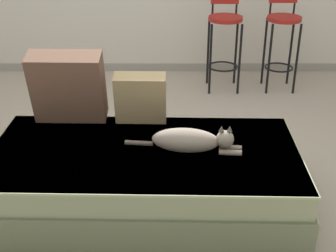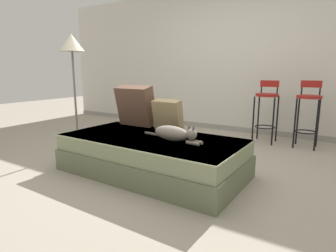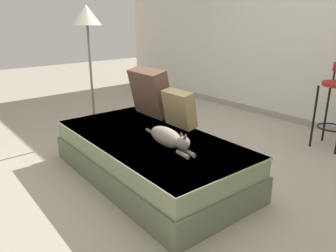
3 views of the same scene
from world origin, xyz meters
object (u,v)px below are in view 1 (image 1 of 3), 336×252
couch (145,177)px  throw_pillow_corner (68,87)px  cat (190,140)px  bar_stool_by_doorway (282,32)px  throw_pillow_middle (140,98)px  bar_stool_near_window (225,33)px

couch → throw_pillow_corner: throw_pillow_corner is taller
couch → throw_pillow_corner: size_ratio=3.85×
couch → cat: (0.29, -0.01, 0.28)m
bar_stool_by_doorway → cat: bearing=-116.0°
couch → throw_pillow_middle: size_ratio=5.42×
throw_pillow_middle → couch: bearing=-84.4°
throw_pillow_middle → bar_stool_by_doorway: (1.34, 1.67, 0.01)m
throw_pillow_middle → cat: throw_pillow_middle is taller
throw_pillow_middle → bar_stool_near_window: 1.83m
bar_stool_near_window → cat: bearing=-101.7°
throw_pillow_corner → bar_stool_by_doorway: 2.47m
couch → cat: cat is taller
throw_pillow_corner → bar_stool_by_doorway: bar_stool_by_doorway is taller
throw_pillow_middle → throw_pillow_corner: bearing=178.6°
bar_stool_near_window → bar_stool_by_doorway: bar_stool_by_doorway is taller
throw_pillow_middle → bar_stool_by_doorway: bearing=51.1°
cat → couch: bearing=177.9°
couch → throw_pillow_middle: (-0.04, 0.40, 0.39)m
throw_pillow_middle → cat: bearing=-51.6°
bar_stool_near_window → bar_stool_by_doorway: size_ratio=0.99×
throw_pillow_corner → cat: bearing=-27.4°
throw_pillow_middle → bar_stool_near_window: size_ratio=0.38×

